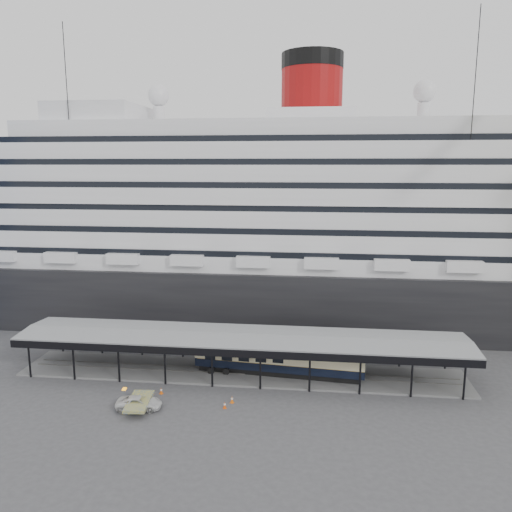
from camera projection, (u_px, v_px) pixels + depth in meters
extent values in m
plane|color=#3D3D40|center=(235.00, 391.00, 58.48)|extent=(200.00, 200.00, 0.00)
cube|color=black|center=(263.00, 285.00, 88.82)|extent=(130.00, 30.00, 10.00)
cylinder|color=maroon|center=(312.00, 95.00, 82.01)|extent=(10.00, 10.00, 9.00)
cylinder|color=black|center=(312.00, 61.00, 81.05)|extent=(10.10, 10.10, 2.50)
sphere|color=silver|center=(158.00, 96.00, 84.91)|extent=(3.60, 3.60, 3.60)
sphere|color=silver|center=(425.00, 91.00, 79.90)|extent=(3.60, 3.60, 3.60)
cube|color=slate|center=(241.00, 373.00, 63.35)|extent=(56.00, 8.00, 0.24)
cube|color=slate|center=(240.00, 374.00, 62.61)|extent=(54.00, 0.08, 0.10)
cube|color=slate|center=(242.00, 369.00, 64.02)|extent=(54.00, 0.08, 0.10)
cube|color=black|center=(235.00, 354.00, 58.16)|extent=(56.00, 0.18, 0.90)
cube|color=black|center=(246.00, 329.00, 66.95)|extent=(56.00, 0.18, 0.90)
cube|color=slate|center=(241.00, 335.00, 62.42)|extent=(56.00, 9.00, 0.24)
cylinder|color=black|center=(73.00, 181.00, 78.75)|extent=(0.12, 0.12, 47.21)
cylinder|color=black|center=(467.00, 183.00, 70.51)|extent=(0.12, 0.12, 47.21)
imported|color=silver|center=(139.00, 403.00, 54.14)|extent=(5.11, 2.73, 1.36)
cube|color=black|center=(279.00, 371.00, 62.72)|extent=(20.33, 4.21, 0.67)
cube|color=black|center=(279.00, 365.00, 62.56)|extent=(21.33, 4.69, 1.06)
cube|color=beige|center=(279.00, 356.00, 62.35)|extent=(21.33, 4.73, 1.25)
cube|color=black|center=(279.00, 350.00, 62.20)|extent=(21.33, 4.69, 0.38)
cube|color=#EE5E0D|center=(161.00, 394.00, 57.81)|extent=(0.49, 0.49, 0.03)
cone|color=#EE5E0D|center=(161.00, 391.00, 57.74)|extent=(0.42, 0.42, 0.75)
cylinder|color=white|center=(161.00, 390.00, 57.73)|extent=(0.24, 0.24, 0.15)
cube|color=#D74A0B|center=(225.00, 408.00, 54.38)|extent=(0.46, 0.46, 0.03)
cone|color=#D74A0B|center=(225.00, 405.00, 54.31)|extent=(0.38, 0.38, 0.73)
cylinder|color=white|center=(225.00, 404.00, 54.30)|extent=(0.23, 0.23, 0.14)
cube|color=orange|center=(232.00, 403.00, 55.62)|extent=(0.53, 0.53, 0.03)
cone|color=orange|center=(232.00, 399.00, 55.55)|extent=(0.45, 0.45, 0.78)
cylinder|color=white|center=(232.00, 399.00, 55.54)|extent=(0.25, 0.25, 0.15)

